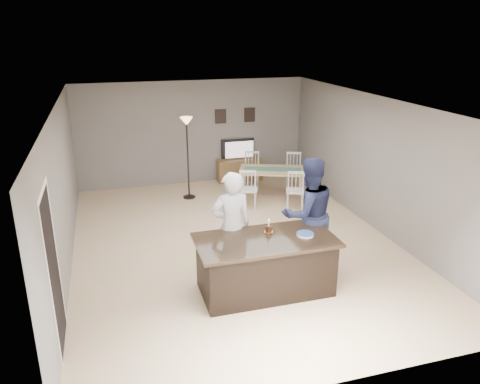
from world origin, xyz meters
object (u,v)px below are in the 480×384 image
object	(u,v)px
woman	(231,226)
birthday_cake	(269,229)
television	(239,149)
plate_stack	(305,234)
floor_lamp	(187,136)
kitchen_island	(265,265)
man	(308,214)
dining_table	(272,174)
tv_console	(239,170)

from	to	relation	value
woman	birthday_cake	world-z (taller)	woman
television	plate_stack	bearing A→B (deg)	84.24
plate_stack	floor_lamp	distance (m)	4.81
kitchen_island	plate_stack	world-z (taller)	plate_stack
woman	man	bearing A→B (deg)	178.28
plate_stack	dining_table	bearing A→B (deg)	76.88
woman	dining_table	bearing A→B (deg)	-121.44
plate_stack	tv_console	bearing A→B (deg)	84.17
kitchen_island	plate_stack	size ratio (longest dim) A/B	8.02
man	plate_stack	distance (m)	0.70
woman	tv_console	bearing A→B (deg)	-109.36
kitchen_island	tv_console	xyz separation A→B (m)	(1.20, 5.57, -0.15)
television	plate_stack	world-z (taller)	television
floor_lamp	man	bearing A→B (deg)	-71.99
tv_console	birthday_cake	distance (m)	5.49
birthday_cake	dining_table	bearing A→B (deg)	69.01
floor_lamp	birthday_cake	bearing A→B (deg)	-83.57
tv_console	man	xyz separation A→B (m)	(-0.25, -5.02, 0.68)
tv_console	woman	distance (m)	5.30
floor_lamp	woman	bearing A→B (deg)	-90.41
birthday_cake	dining_table	world-z (taller)	birthday_cake
television	dining_table	bearing A→B (deg)	102.70
tv_console	dining_table	size ratio (longest dim) A/B	0.55
kitchen_island	dining_table	distance (m)	4.30
kitchen_island	floor_lamp	bearing A→B (deg)	94.56
kitchen_island	birthday_cake	world-z (taller)	birthday_cake
plate_stack	floor_lamp	world-z (taller)	floor_lamp
kitchen_island	man	world-z (taller)	man
woman	floor_lamp	world-z (taller)	floor_lamp
television	plate_stack	xyz separation A→B (m)	(-0.58, -5.70, 0.06)
television	man	world-z (taller)	man
television	plate_stack	distance (m)	5.73
dining_table	floor_lamp	xyz separation A→B (m)	(-1.94, 0.61, 0.94)
kitchen_island	birthday_cake	distance (m)	0.56
birthday_cake	man	bearing A→B (deg)	21.37
tv_console	man	size ratio (longest dim) A/B	0.61
dining_table	floor_lamp	bearing A→B (deg)	-176.52
plate_stack	dining_table	xyz separation A→B (m)	(0.95, 4.06, -0.31)
kitchen_island	dining_table	xyz separation A→B (m)	(1.57, 3.99, 0.15)
kitchen_island	birthday_cake	xyz separation A→B (m)	(0.13, 0.23, 0.50)
television	plate_stack	size ratio (longest dim) A/B	3.41
television	man	size ratio (longest dim) A/B	0.46
birthday_cake	woman	bearing A→B (deg)	148.29
dining_table	tv_console	bearing A→B (deg)	124.08
kitchen_island	woman	bearing A→B (deg)	125.74
television	birthday_cake	world-z (taller)	television
tv_console	dining_table	distance (m)	1.65
kitchen_island	tv_console	world-z (taller)	kitchen_island
kitchen_island	tv_console	size ratio (longest dim) A/B	1.79
tv_console	television	size ratio (longest dim) A/B	1.31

